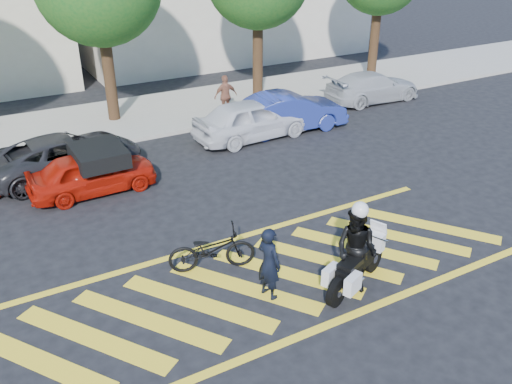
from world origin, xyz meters
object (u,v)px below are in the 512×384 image
parked_right (289,112)px  parked_far_right (373,87)px  officer_bike (269,263)px  parked_mid_left (66,155)px  parked_mid_right (251,119)px  bicycle (212,249)px  red_convertible (92,173)px  officer_moto (356,250)px  police_motorcycle (356,267)px

parked_right → parked_far_right: bearing=-70.9°
officer_bike → parked_mid_left: 8.74m
officer_bike → parked_mid_left: size_ratio=0.36×
parked_mid_right → parked_mid_left: bearing=85.8°
parked_right → bicycle: bearing=141.7°
officer_bike → parked_right: bearing=-48.9°
red_convertible → officer_bike: bearing=-164.7°
officer_bike → officer_moto: (1.75, -0.66, 0.14)m
officer_bike → officer_moto: bearing=-125.0°
red_convertible → parked_right: parked_right is taller
police_motorcycle → bicycle: bearing=115.4°
parked_mid_right → parked_right: (1.65, 0.08, -0.01)m
officer_bike → parked_mid_left: (-2.39, 8.40, -0.18)m
officer_moto → parked_right: bearing=133.4°
parked_mid_left → parked_right: bearing=-96.9°
parked_mid_left → parked_far_right: (13.36, 1.29, -0.00)m
police_motorcycle → red_convertible: (-3.76, 7.43, 0.08)m
bicycle → officer_moto: (2.38, -2.15, 0.46)m
bicycle → officer_moto: officer_moto is taller
red_convertible → parked_mid_right: size_ratio=0.85×
officer_moto → parked_far_right: officer_moto is taller
parked_mid_left → parked_right: parked_right is taller
red_convertible → officer_moto: bearing=-154.4°
red_convertible → parked_mid_left: (-0.40, 1.65, 0.02)m
officer_bike → officer_moto: 1.88m
officer_bike → parked_right: (5.80, 8.37, -0.11)m
officer_moto → red_convertible: bearing=-175.7°
officer_bike → parked_mid_right: officer_bike is taller
red_convertible → bicycle: bearing=-166.7°
officer_moto → red_convertible: officer_moto is taller
police_motorcycle → parked_mid_right: parked_mid_right is taller
police_motorcycle → officer_moto: size_ratio=1.10×
parked_mid_left → parked_mid_right: parked_mid_right is taller
parked_mid_left → parked_far_right: size_ratio=1.05×
parked_right → parked_far_right: (5.17, 1.32, -0.08)m
police_motorcycle → parked_far_right: 13.87m
bicycle → officer_bike: bearing=-139.4°
parked_mid_left → parked_far_right: bearing=-91.2°
parked_mid_left → parked_far_right: 13.42m
bicycle → parked_right: parked_right is taller
red_convertible → parked_right: (7.79, 1.62, 0.10)m
parked_mid_left → parked_mid_right: size_ratio=1.07×
red_convertible → police_motorcycle: bearing=-154.3°
police_motorcycle → parked_right: 9.91m
police_motorcycle → parked_mid_right: size_ratio=0.49×
officer_bike → red_convertible: bearing=2.2°
officer_moto → parked_far_right: size_ratio=0.44×
red_convertible → parked_far_right: (12.97, 2.94, 0.02)m
bicycle → police_motorcycle: 3.23m
red_convertible → parked_far_right: bearing=-78.4°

